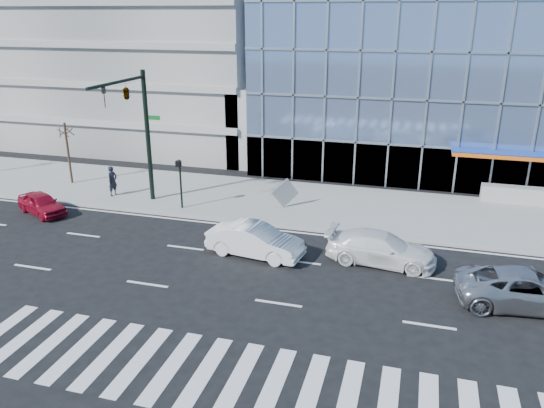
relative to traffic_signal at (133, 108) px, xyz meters
The scene contains 14 objects.
ground 13.41m from the traffic_signal, 22.56° to the right, with size 160.00×160.00×0.00m, color black.
sidewalk 13.03m from the traffic_signal, 17.33° to the left, with size 120.00×8.00×0.15m, color gray.
theatre_building 32.95m from the traffic_signal, 40.61° to the left, with size 42.00×26.00×15.00m, color #6F8BB9.
parking_garage 23.56m from the traffic_signal, 112.79° to the left, with size 24.00×24.00×20.00m, color gray.
ramp_block 14.68m from the traffic_signal, 69.59° to the left, with size 6.00×8.00×6.00m, color gray.
traffic_signal is the anchor object (origin of this frame).
ped_signal_post 4.75m from the traffic_signal, ahead, with size 0.30×0.33×3.00m.
street_tree_near 7.96m from the traffic_signal, 157.29° to the left, with size 1.10×1.10×4.23m.
silver_suv 22.20m from the traffic_signal, 16.16° to the right, with size 2.56×5.54×1.54m, color #B6B6BB.
white_suv 16.06m from the traffic_signal, 13.70° to the right, with size 2.10×5.17×1.50m, color white.
white_sedan 11.14m from the traffic_signal, 27.01° to the right, with size 1.67×4.80×1.58m, color white.
red_sedan 7.98m from the traffic_signal, 155.26° to the right, with size 1.50×3.73×1.27m, color maroon.
pedestrian 5.89m from the traffic_signal, 153.82° to the left, with size 0.71×0.46×1.94m, color black.
tilted_panel 10.14m from the traffic_signal, 14.75° to the left, with size 1.30×0.06×1.30m, color #989898.
Camera 1 is at (4.99, -22.47, 11.29)m, focal length 35.00 mm.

